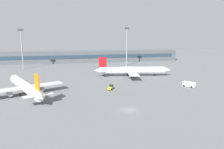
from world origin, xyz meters
name	(u,v)px	position (x,y,z in m)	size (l,w,h in m)	color
ground_plane	(105,81)	(0.00, 40.00, 0.00)	(400.00, 400.00, 0.00)	slate
terminal_building	(89,56)	(0.00, 113.88, 4.50)	(148.26, 12.13, 9.00)	#4C5156
airplane_near	(25,86)	(-32.66, 24.15, 2.97)	(26.60, 36.86, 9.74)	white
airplane_mid	(133,70)	(16.75, 48.79, 3.11)	(41.19, 28.99, 10.21)	white
baggage_tug_yellow	(111,87)	(-0.32, 24.15, 0.80)	(3.11, 3.87, 1.75)	yellow
service_van_white	(189,84)	(32.93, 21.49, 1.11)	(4.35, 5.50, 2.08)	white
floodlight_tower_west	(22,46)	(-45.41, 86.54, 14.73)	(3.20, 0.80, 25.43)	gray
floodlight_tower_east	(127,44)	(23.98, 86.35, 15.50)	(3.20, 0.80, 26.92)	gray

